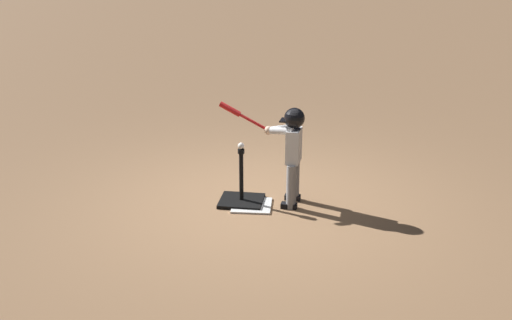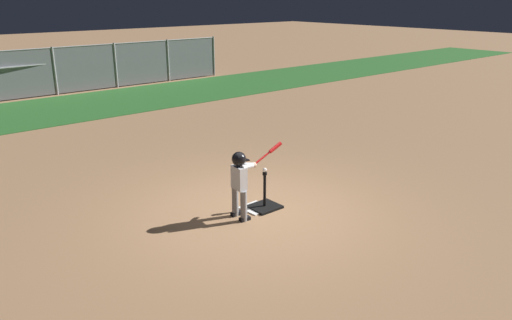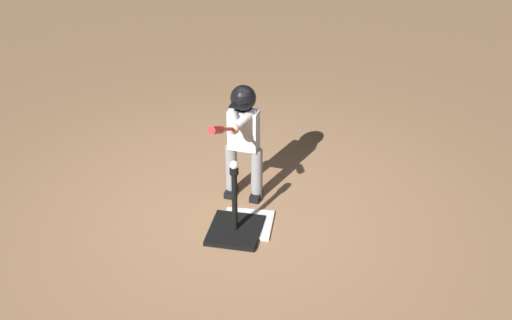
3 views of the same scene
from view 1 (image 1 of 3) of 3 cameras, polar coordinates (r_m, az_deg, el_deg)
ground_plane at (r=6.90m, az=0.34°, el=-4.13°), size 90.00×90.00×0.00m
home_plate at (r=6.82m, az=-0.40°, el=-4.33°), size 0.47×0.47×0.02m
batting_tee at (r=6.89m, az=-1.39°, el=-3.51°), size 0.50×0.45×0.65m
batter_child at (r=6.64m, az=3.32°, el=1.53°), size 0.97×0.36×1.16m
baseball at (r=6.67m, az=-1.43°, el=1.35°), size 0.07×0.07×0.07m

